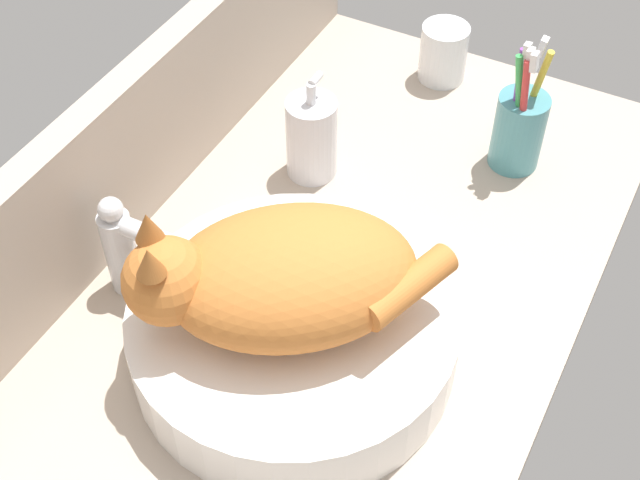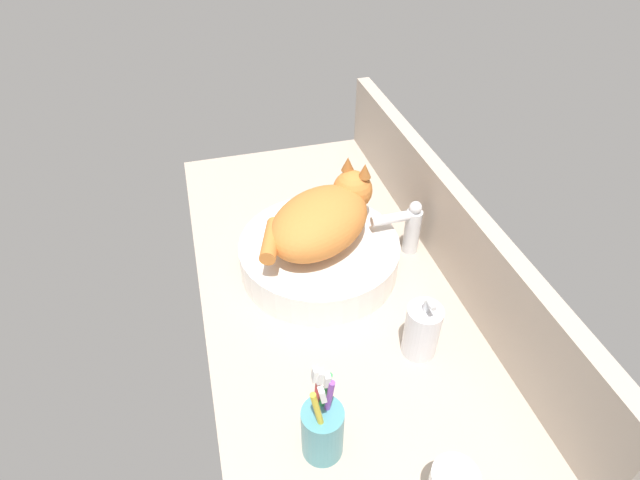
{
  "view_description": "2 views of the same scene",
  "coord_description": "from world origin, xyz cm",
  "px_view_note": "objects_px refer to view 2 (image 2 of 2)",
  "views": [
    {
      "loc": [
        -52.25,
        -30.2,
        79.05
      ],
      "look_at": [
        6.45,
        0.77,
        7.31
      ],
      "focal_mm": 50.0,
      "sensor_mm": 36.0,
      "label": 1
    },
    {
      "loc": [
        74.25,
        -22.53,
        76.7
      ],
      "look_at": [
        0.29,
        -2.35,
        11.55
      ],
      "focal_mm": 28.0,
      "sensor_mm": 36.0,
      "label": 2
    }
  ],
  "objects_px": {
    "sink_basin": "(319,255)",
    "soap_dispenser": "(422,330)",
    "faucet": "(408,226)",
    "toothbrush_cup": "(322,429)",
    "cat": "(323,218)"
  },
  "relations": [
    {
      "from": "faucet",
      "to": "cat",
      "type": "bearing_deg",
      "value": -91.69
    },
    {
      "from": "cat",
      "to": "soap_dispenser",
      "type": "relative_size",
      "value": 2.1
    },
    {
      "from": "sink_basin",
      "to": "faucet",
      "type": "xyz_separation_m",
      "value": [
        -0.0,
        0.21,
        0.04
      ]
    },
    {
      "from": "sink_basin",
      "to": "faucet",
      "type": "distance_m",
      "value": 0.21
    },
    {
      "from": "toothbrush_cup",
      "to": "faucet",
      "type": "bearing_deg",
      "value": 142.58
    },
    {
      "from": "sink_basin",
      "to": "soap_dispenser",
      "type": "bearing_deg",
      "value": 24.43
    },
    {
      "from": "sink_basin",
      "to": "cat",
      "type": "distance_m",
      "value": 0.1
    },
    {
      "from": "sink_basin",
      "to": "faucet",
      "type": "relative_size",
      "value": 2.54
    },
    {
      "from": "cat",
      "to": "soap_dispenser",
      "type": "bearing_deg",
      "value": 21.88
    },
    {
      "from": "faucet",
      "to": "toothbrush_cup",
      "type": "xyz_separation_m",
      "value": [
        0.41,
        -0.31,
        -0.01
      ]
    },
    {
      "from": "sink_basin",
      "to": "soap_dispenser",
      "type": "distance_m",
      "value": 0.29
    },
    {
      "from": "faucet",
      "to": "sink_basin",
      "type": "bearing_deg",
      "value": -89.14
    },
    {
      "from": "faucet",
      "to": "toothbrush_cup",
      "type": "distance_m",
      "value": 0.51
    },
    {
      "from": "cat",
      "to": "toothbrush_cup",
      "type": "relative_size",
      "value": 1.62
    },
    {
      "from": "soap_dispenser",
      "to": "sink_basin",
      "type": "bearing_deg",
      "value": -155.57
    }
  ]
}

